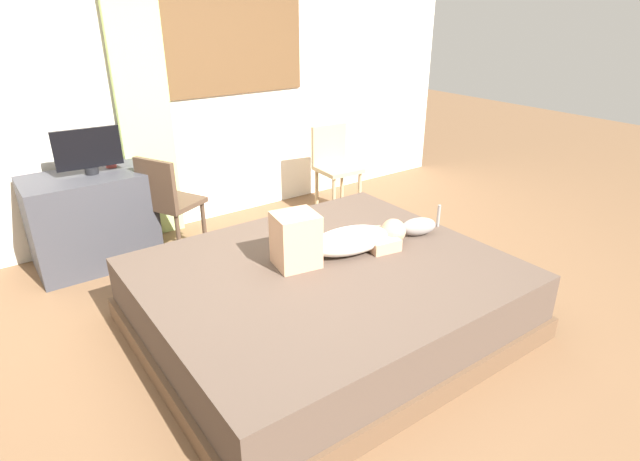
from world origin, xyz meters
TOP-DOWN VIEW (x-y plane):
  - ground_plane at (0.00, 0.00)m, footprint 16.00×16.00m
  - back_wall_with_window at (0.02, 2.33)m, footprint 6.40×0.14m
  - bed at (0.08, 0.12)m, footprint 2.22×1.89m
  - person_lying at (0.23, 0.21)m, footprint 0.94×0.39m
  - cat at (0.87, 0.13)m, footprint 0.34×0.19m
  - desk at (-0.88, 1.93)m, footprint 0.90×0.56m
  - tv_monitor at (-0.81, 1.93)m, footprint 0.48×0.10m
  - cup at (-0.64, 2.02)m, footprint 0.08×0.08m
  - chair_by_desk at (-0.35, 1.66)m, footprint 0.51×0.51m
  - chair_spare at (1.34, 1.70)m, footprint 0.40×0.40m
  - curtain_left at (-0.27, 2.21)m, footprint 0.44×0.06m

SIDE VIEW (x-z plane):
  - ground_plane at x=0.00m, z-range 0.00..0.00m
  - bed at x=0.08m, z-range 0.00..0.44m
  - desk at x=-0.88m, z-range 0.00..0.74m
  - cat at x=0.87m, z-range 0.40..0.61m
  - chair_by_desk at x=-0.35m, z-range 0.08..0.94m
  - chair_spare at x=1.34m, z-range 0.08..0.94m
  - person_lying at x=0.23m, z-range 0.38..0.72m
  - cup at x=-0.64m, z-range 0.74..0.83m
  - tv_monitor at x=-0.81m, z-range 0.75..1.10m
  - curtain_left at x=-0.27m, z-range 0.00..2.36m
  - back_wall_with_window at x=0.02m, z-range 0.01..2.91m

